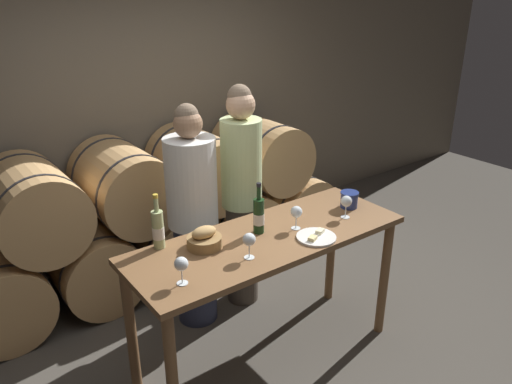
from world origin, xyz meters
TOP-DOWN VIEW (x-y plane):
  - ground_plane at (0.00, 0.00)m, footprint 10.00×10.00m
  - stone_wall_back at (0.00, 1.98)m, footprint 10.00×0.12m
  - barrel_stack at (0.00, 1.44)m, footprint 3.40×0.84m
  - tasting_table at (0.00, 0.00)m, footprint 1.80×0.65m
  - person_left at (-0.15, 0.68)m, footprint 0.36×0.36m
  - person_right at (0.27, 0.68)m, footprint 0.30×0.30m
  - wine_bottle_red at (-0.02, 0.08)m, footprint 0.07×0.07m
  - wine_bottle_white at (-0.60, 0.27)m, footprint 0.07×0.07m
  - blue_crock at (0.71, 0.01)m, footprint 0.13×0.13m
  - bread_basket at (-0.39, 0.12)m, footprint 0.21×0.21m
  - cheese_plate at (0.22, -0.20)m, footprint 0.24×0.24m
  - wine_glass_far_left at (-0.68, -0.15)m, footprint 0.07×0.07m
  - wine_glass_left at (-0.25, -0.14)m, footprint 0.07×0.07m
  - wine_glass_center at (0.20, -0.02)m, footprint 0.07×0.07m
  - wine_glass_right at (0.57, -0.10)m, footprint 0.07×0.07m

SIDE VIEW (x-z plane):
  - ground_plane at x=0.00m, z-range 0.00..0.00m
  - barrel_stack at x=0.00m, z-range -0.04..1.18m
  - tasting_table at x=0.00m, z-range 0.34..1.27m
  - person_left at x=-0.15m, z-range 0.01..1.67m
  - person_right at x=0.27m, z-range 0.04..1.78m
  - cheese_plate at x=0.22m, z-range 0.93..0.96m
  - bread_basket at x=-0.39m, z-range 0.92..1.05m
  - blue_crock at x=0.71m, z-range 0.94..1.06m
  - wine_glass_far_left at x=-0.68m, z-range 0.97..1.13m
  - wine_glass_left at x=-0.25m, z-range 0.97..1.13m
  - wine_glass_center at x=0.20m, z-range 0.97..1.13m
  - wine_glass_right at x=0.57m, z-range 0.97..1.13m
  - wine_bottle_red at x=-0.02m, z-range 0.89..1.22m
  - wine_bottle_white at x=-0.60m, z-range 0.89..1.23m
  - stone_wall_back at x=0.00m, z-range 0.00..3.20m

